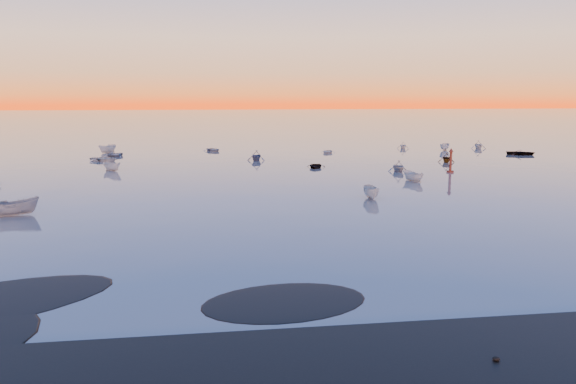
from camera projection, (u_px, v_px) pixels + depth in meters
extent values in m
plane|color=#70655D|center=(226.00, 142.00, 125.40)|extent=(600.00, 600.00, 0.00)
imported|color=slate|center=(13.00, 216.00, 48.39)|extent=(2.83, 4.64, 1.50)
imported|color=slate|center=(398.00, 171.00, 76.65)|extent=(3.44, 1.63, 1.19)
cylinder|color=#4D1910|center=(450.00, 172.00, 75.77)|extent=(0.96, 0.96, 0.32)
cylinder|color=#4D1910|center=(451.00, 162.00, 75.55)|extent=(0.34, 0.34, 2.76)
cone|color=#4D1910|center=(451.00, 150.00, 75.27)|extent=(0.64, 0.64, 0.53)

